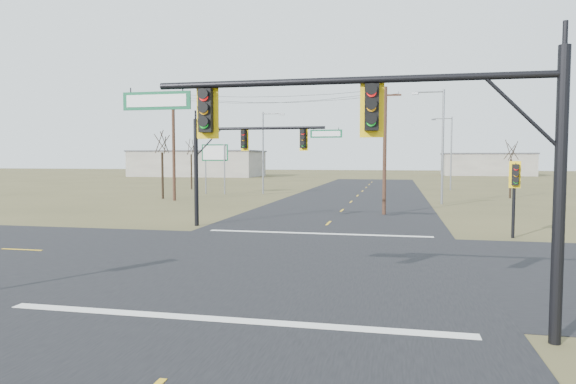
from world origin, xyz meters
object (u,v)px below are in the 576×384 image
Objects in this scene: streetlight_a at (440,140)px; streetlight_c at (265,148)px; highway_sign at (215,159)px; bare_tree_c at (511,150)px; mast_arm_far at (247,148)px; pedestal_signal_ne at (515,181)px; streetlight_b at (450,149)px; utility_pole_near at (385,149)px; mast_arm_near at (374,130)px; bare_tree_b at (191,147)px; utility_pole_far at (174,145)px; bare_tree_a at (162,141)px.

streetlight_c is at bearing 170.49° from streetlight_a.
highway_sign is 25.18m from streetlight_a.
mast_arm_far is at bearing -126.73° from bare_tree_c.
streetlight_b is (0.71, 40.65, 2.30)m from pedestal_signal_ne.
highway_sign is (-19.24, 17.80, -0.73)m from utility_pole_near.
bare_tree_b reaches higher than mast_arm_near.
streetlight_c is 25.87m from bare_tree_c.
streetlight_a is at bearing 79.48° from mast_arm_far.
streetlight_a is at bearing -27.79° from bare_tree_b.
utility_pole_far reaches higher than streetlight_b.
pedestal_signal_ne is (6.33, 15.55, -1.79)m from mast_arm_near.
utility_pole_near is (-6.67, 9.69, 1.83)m from pedestal_signal_ne.
streetlight_b reaches higher than highway_sign.
streetlight_a reaches higher than bare_tree_c.
mast_arm_near is 46.39m from streetlight_c.
streetlight_c is (-21.12, -12.01, -0.02)m from streetlight_b.
bare_tree_c is (31.37, 0.34, 0.90)m from highway_sign.
highway_sign is 9.89m from bare_tree_b.
streetlight_b reaches higher than bare_tree_c.
bare_tree_b reaches higher than mast_arm_far.
streetlight_b is 1.48× the size of bare_tree_c.
utility_pole_far is 33.51m from bare_tree_c.
mast_arm_near is 1.48× the size of bare_tree_b.
utility_pole_near is at bearing -50.98° from streetlight_c.
bare_tree_b is 38.13m from bare_tree_c.
highway_sign is 0.90× the size of bare_tree_c.
streetlight_c is at bearing 59.32° from utility_pole_far.
mast_arm_far is at bearing -53.91° from utility_pole_far.
mast_arm_far is 20.87m from utility_pole_far.
streetlight_b is (15.06, 39.36, 0.58)m from mast_arm_far.
mast_arm_near is 1.65× the size of bare_tree_c.
mast_arm_near is 1.84× the size of highway_sign.
mast_arm_near is 39.35m from utility_pole_far.
streetlight_c reaches higher than utility_pole_near.
utility_pole_near is at bearing 140.86° from pedestal_signal_ne.
streetlight_b is at bearing 110.27° from bare_tree_c.
pedestal_signal_ne is 35.24m from streetlight_c.
streetlight_a is at bearing -112.08° from streetlight_b.
mast_arm_far is 0.86× the size of utility_pole_far.
mast_arm_far is 1.57× the size of highway_sign.
mast_arm_far is at bearing -72.32° from highway_sign.
pedestal_signal_ne is at bearing -101.08° from bare_tree_c.
bare_tree_a is at bearing -130.29° from streetlight_c.
streetlight_a is (24.51, 1.27, 0.31)m from utility_pole_far.
utility_pole_near is 21.81m from bare_tree_c.
pedestal_signal_ne is 0.38× the size of utility_pole_far.
streetlight_c is (-6.06, 27.35, 0.56)m from mast_arm_far.
highway_sign is 8.26m from bare_tree_a.
mast_arm_far reaches higher than highway_sign.
utility_pole_near is 31.83m from streetlight_b.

